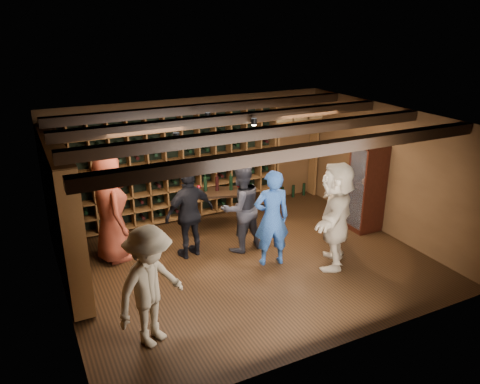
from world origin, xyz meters
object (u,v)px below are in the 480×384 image
display_cabinet (366,189)px  guest_woman_black (190,214)px  man_blue_shirt (272,218)px  man_grey_suit (241,208)px  guest_khaki (150,287)px  guest_beige (336,215)px  tasting_table (220,196)px  guest_red_floral (110,209)px

display_cabinet → guest_woman_black: 3.55m
display_cabinet → man_blue_shirt: (-2.37, -0.39, -0.01)m
man_grey_suit → guest_khaki: size_ratio=0.99×
guest_beige → tasting_table: (-1.18, 2.13, -0.19)m
display_cabinet → guest_khaki: bearing=-162.3°
man_blue_shirt → man_grey_suit: 0.73m
man_blue_shirt → tasting_table: (-0.24, 1.63, -0.11)m
man_grey_suit → tasting_table: man_grey_suit is taller
man_blue_shirt → guest_woman_black: bearing=-24.6°
display_cabinet → guest_red_floral: bearing=168.3°
man_grey_suit → guest_red_floral: bearing=-24.6°
man_blue_shirt → man_grey_suit: (-0.24, 0.69, -0.02)m
display_cabinet → guest_khaki: size_ratio=1.06×
man_blue_shirt → guest_beige: guest_beige is taller
man_grey_suit → guest_beige: bearing=127.5°
display_cabinet → guest_beige: guest_beige is taller
man_blue_shirt → guest_red_floral: size_ratio=0.90×
man_grey_suit → guest_red_floral: guest_red_floral is taller
display_cabinet → man_blue_shirt: size_ratio=1.03×
man_blue_shirt → guest_beige: 1.07m
guest_khaki → tasting_table: guest_khaki is taller
guest_red_floral → guest_beige: bearing=-123.5°
guest_red_floral → man_grey_suit: bearing=-111.7°
guest_red_floral → tasting_table: size_ratio=1.55×
guest_beige → man_blue_shirt: bearing=-76.8°
guest_khaki → guest_red_floral: bearing=60.0°
guest_woman_black → guest_khaki: (-1.29, -2.02, 0.02)m
display_cabinet → guest_beige: size_ratio=0.95×
display_cabinet → guest_beige: 1.68m
guest_red_floral → tasting_table: 2.18m
guest_red_floral → tasting_table: bearing=-87.5°
guest_red_floral → guest_woman_black: guest_red_floral is taller
guest_red_floral → tasting_table: guest_red_floral is taller
tasting_table → guest_beige: bearing=-42.2°
man_blue_shirt → guest_khaki: bearing=38.1°
man_grey_suit → guest_woman_black: 0.93m
guest_khaki → tasting_table: bearing=22.5°
guest_beige → guest_woman_black: bearing=-82.2°
guest_woman_black → guest_khaki: bearing=46.0°
man_blue_shirt → guest_woman_black: man_blue_shirt is taller
guest_woman_black → man_grey_suit: bearing=156.9°
guest_red_floral → guest_khaki: size_ratio=1.14×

